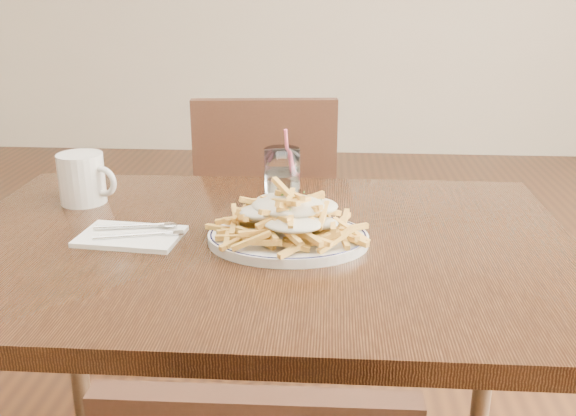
# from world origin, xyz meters

# --- Properties ---
(table) EXTENTS (1.20, 0.80, 0.75)m
(table) POSITION_xyz_m (0.00, 0.00, 0.67)
(table) COLOR black
(table) RESTS_ON ground
(chair_far) EXTENTS (0.45, 0.45, 0.90)m
(chair_far) POSITION_xyz_m (-0.07, 0.76, 0.51)
(chair_far) COLOR black
(chair_far) RESTS_ON ground
(fries_plate) EXTENTS (0.32, 0.28, 0.02)m
(fries_plate) POSITION_xyz_m (0.05, -0.02, 0.76)
(fries_plate) COLOR silver
(fries_plate) RESTS_ON table
(loaded_fries) EXTENTS (0.30, 0.26, 0.08)m
(loaded_fries) POSITION_xyz_m (0.05, -0.02, 0.81)
(loaded_fries) COLOR gold
(loaded_fries) RESTS_ON fries_plate
(napkin) EXTENTS (0.20, 0.14, 0.01)m
(napkin) POSITION_xyz_m (-0.25, -0.02, 0.75)
(napkin) COLOR white
(napkin) RESTS_ON table
(cutlery) EXTENTS (0.19, 0.10, 0.01)m
(cutlery) POSITION_xyz_m (-0.25, -0.01, 0.76)
(cutlery) COLOR silver
(cutlery) RESTS_ON napkin
(water_glass) EXTENTS (0.08, 0.08, 0.17)m
(water_glass) POSITION_xyz_m (0.03, 0.20, 0.80)
(water_glass) COLOR white
(water_glass) RESTS_ON table
(coffee_mug) EXTENTS (0.14, 0.10, 0.11)m
(coffee_mug) POSITION_xyz_m (-0.41, 0.18, 0.81)
(coffee_mug) COLOR silver
(coffee_mug) RESTS_ON table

